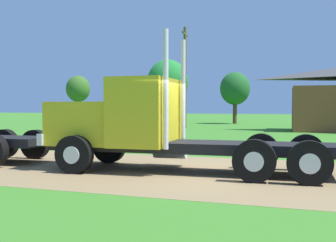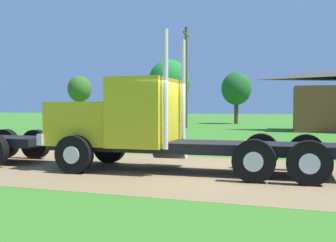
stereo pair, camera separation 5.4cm
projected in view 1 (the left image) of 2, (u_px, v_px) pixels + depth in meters
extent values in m
plane|color=#397824|center=(192.00, 172.00, 11.62)|extent=(200.00, 200.00, 0.00)
cube|color=olive|center=(192.00, 172.00, 11.62)|extent=(120.00, 6.93, 0.01)
cube|color=black|center=(191.00, 147.00, 11.56)|extent=(8.18, 1.95, 0.28)
cube|color=gold|center=(90.00, 123.00, 12.42)|extent=(2.05, 2.10, 1.24)
cube|color=silver|center=(60.00, 137.00, 12.72)|extent=(0.28, 2.20, 0.32)
cube|color=gold|center=(145.00, 112.00, 11.91)|extent=(1.64, 2.36, 1.90)
cube|color=#2D3D4C|center=(120.00, 99.00, 12.12)|extent=(0.14, 1.90, 0.84)
cylinder|color=silver|center=(166.00, 89.00, 10.78)|extent=(0.14, 0.14, 3.10)
cylinder|color=silver|center=(183.00, 92.00, 12.51)|extent=(0.14, 0.14, 3.10)
cylinder|color=silver|center=(170.00, 150.00, 12.78)|extent=(1.03, 0.57, 0.52)
cylinder|color=black|center=(74.00, 155.00, 11.32)|extent=(1.05, 0.35, 1.04)
cylinder|color=silver|center=(71.00, 155.00, 11.17)|extent=(0.47, 0.06, 0.47)
cylinder|color=black|center=(109.00, 147.00, 13.51)|extent=(1.05, 0.35, 1.04)
cylinder|color=silver|center=(111.00, 146.00, 13.66)|extent=(0.47, 0.06, 0.47)
cylinder|color=black|center=(310.00, 163.00, 9.61)|extent=(1.05, 0.35, 1.04)
cylinder|color=silver|center=(310.00, 164.00, 9.46)|extent=(0.47, 0.06, 0.47)
cylinder|color=black|center=(306.00, 153.00, 11.80)|extent=(1.05, 0.35, 1.04)
cylinder|color=silver|center=(306.00, 152.00, 11.96)|extent=(0.47, 0.06, 0.47)
cylinder|color=black|center=(254.00, 161.00, 9.97)|extent=(1.05, 0.35, 1.04)
cylinder|color=silver|center=(254.00, 162.00, 9.81)|extent=(0.47, 0.06, 0.47)
cylinder|color=black|center=(261.00, 151.00, 12.15)|extent=(1.05, 0.35, 1.04)
cylinder|color=silver|center=(261.00, 151.00, 12.31)|extent=(0.47, 0.06, 0.47)
cylinder|color=black|center=(35.00, 144.00, 14.56)|extent=(1.03, 0.36, 1.01)
cylinder|color=silver|center=(38.00, 144.00, 14.71)|extent=(0.46, 0.07, 0.46)
cylinder|color=black|center=(5.00, 143.00, 14.90)|extent=(1.03, 0.36, 1.01)
cylinder|color=silver|center=(7.00, 143.00, 15.06)|extent=(0.46, 0.07, 0.46)
cylinder|color=brown|center=(185.00, 78.00, 35.35)|extent=(0.26, 0.26, 8.54)
cube|color=brown|center=(185.00, 34.00, 35.23)|extent=(0.39, 2.20, 0.14)
cylinder|color=#513823|center=(78.00, 109.00, 61.41)|extent=(0.44, 0.44, 3.08)
ellipsoid|color=#345F20|center=(78.00, 89.00, 61.31)|extent=(3.50, 3.50, 3.85)
cylinder|color=#513823|center=(168.00, 111.00, 47.20)|extent=(0.44, 0.44, 2.75)
ellipsoid|color=#237B30|center=(168.00, 82.00, 47.09)|extent=(4.64, 4.64, 5.10)
cylinder|color=#513823|center=(235.00, 112.00, 45.22)|extent=(0.44, 0.44, 2.52)
ellipsoid|color=#1F5924|center=(235.00, 88.00, 45.14)|extent=(3.22, 3.22, 3.54)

